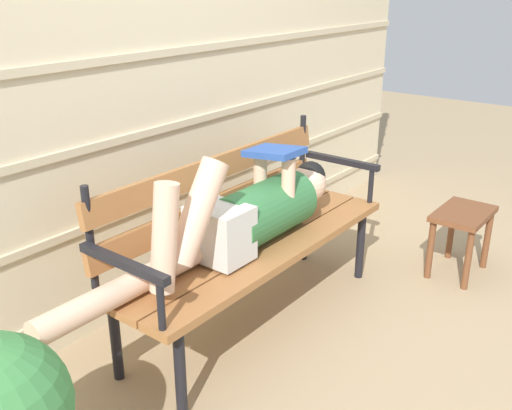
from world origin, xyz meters
name	(u,v)px	position (x,y,z in m)	size (l,w,h in m)	color
ground_plane	(269,325)	(0.00, 0.00, 0.00)	(12.00, 12.00, 0.00)	tan
house_siding	(162,90)	(0.00, 0.66, 1.06)	(4.71, 0.08, 2.13)	beige
park_bench	(244,229)	(0.00, 0.15, 0.47)	(1.59, 0.49, 0.85)	#9E6638
reclining_person	(246,215)	(-0.07, 0.08, 0.58)	(1.65, 0.26, 0.51)	#33703D
footstool	(462,225)	(1.09, -0.52, 0.29)	(0.39, 0.26, 0.37)	brown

